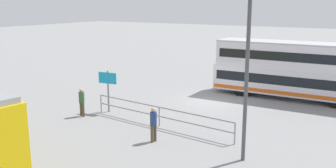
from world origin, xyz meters
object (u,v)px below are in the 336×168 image
at_px(street_lamp, 247,60).
at_px(double_decker_bus, 293,70).
at_px(pedestrian_crossing, 153,122).
at_px(pedestrian_near_railing, 82,100).
at_px(info_sign, 108,83).

bearing_deg(street_lamp, double_decker_bus, -86.59).
relative_size(pedestrian_crossing, street_lamp, 0.23).
distance_m(double_decker_bus, pedestrian_near_railing, 14.14).
height_order(pedestrian_near_railing, pedestrian_crossing, pedestrian_crossing).
xyz_separation_m(double_decker_bus, info_sign, (8.72, 8.98, -0.20)).
bearing_deg(pedestrian_near_railing, info_sign, -115.70).
height_order(pedestrian_crossing, street_lamp, street_lamp).
relative_size(double_decker_bus, pedestrian_crossing, 6.35).
bearing_deg(pedestrian_crossing, street_lamp, -177.94).
height_order(double_decker_bus, info_sign, double_decker_bus).
distance_m(double_decker_bus, pedestrian_crossing, 12.35).
relative_size(pedestrian_near_railing, street_lamp, 0.23).
height_order(double_decker_bus, pedestrian_near_railing, double_decker_bus).
bearing_deg(pedestrian_near_railing, street_lamp, 173.73).
height_order(pedestrian_near_railing, info_sign, info_sign).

